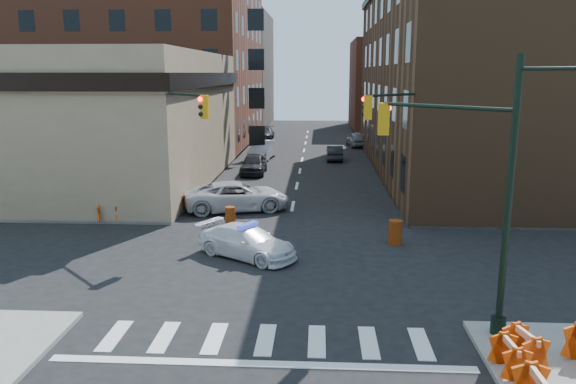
# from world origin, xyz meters

# --- Properties ---
(ground) EXTENTS (140.00, 140.00, 0.00)m
(ground) POSITION_xyz_m (0.00, 0.00, 0.00)
(ground) COLOR black
(ground) RESTS_ON ground
(sidewalk_nw) EXTENTS (34.00, 54.50, 0.15)m
(sidewalk_nw) POSITION_xyz_m (-23.00, 32.75, 0.07)
(sidewalk_nw) COLOR gray
(sidewalk_nw) RESTS_ON ground
(sidewalk_ne) EXTENTS (34.00, 54.50, 0.15)m
(sidewalk_ne) POSITION_xyz_m (23.00, 32.75, 0.07)
(sidewalk_ne) COLOR gray
(sidewalk_ne) RESTS_ON ground
(bank_building) EXTENTS (22.00, 22.00, 9.00)m
(bank_building) POSITION_xyz_m (-17.00, 16.50, 4.50)
(bank_building) COLOR #9A8365
(bank_building) RESTS_ON ground
(apartment_block) EXTENTS (25.00, 25.00, 24.00)m
(apartment_block) POSITION_xyz_m (-18.50, 40.00, 12.00)
(apartment_block) COLOR brown
(apartment_block) RESTS_ON ground
(commercial_row_ne) EXTENTS (14.00, 34.00, 14.00)m
(commercial_row_ne) POSITION_xyz_m (13.00, 22.50, 7.00)
(commercial_row_ne) COLOR #523620
(commercial_row_ne) RESTS_ON ground
(filler_nw) EXTENTS (20.00, 18.00, 16.00)m
(filler_nw) POSITION_xyz_m (-16.00, 62.00, 8.00)
(filler_nw) COLOR #50433B
(filler_nw) RESTS_ON ground
(filler_ne) EXTENTS (16.00, 16.00, 12.00)m
(filler_ne) POSITION_xyz_m (14.00, 58.00, 6.00)
(filler_ne) COLOR brown
(filler_ne) RESTS_ON ground
(signal_pole_se) EXTENTS (5.40, 5.27, 8.00)m
(signal_pole_se) POSITION_xyz_m (6.04, -5.52, 4.61)
(signal_pole_se) COLOR black
(signal_pole_se) RESTS_ON sidewalk_se
(signal_pole_nw) EXTENTS (3.58, 3.67, 8.00)m
(signal_pole_nw) POSITION_xyz_m (-5.85, 5.34, 4.34)
(signal_pole_nw) COLOR black
(signal_pole_nw) RESTS_ON sidewalk_nw
(signal_pole_ne) EXTENTS (3.67, 3.58, 8.00)m
(signal_pole_ne) POSITION_xyz_m (5.84, 5.35, 4.34)
(signal_pole_ne) COLOR black
(signal_pole_ne) RESTS_ON sidewalk_ne
(tree_ne_near) EXTENTS (3.00, 3.00, 4.85)m
(tree_ne_near) POSITION_xyz_m (7.50, 26.00, 3.49)
(tree_ne_near) COLOR black
(tree_ne_near) RESTS_ON sidewalk_ne
(tree_ne_far) EXTENTS (3.00, 3.00, 4.85)m
(tree_ne_far) POSITION_xyz_m (7.50, 34.00, 3.49)
(tree_ne_far) COLOR black
(tree_ne_far) RESTS_ON sidewalk_ne
(police_car) EXTENTS (4.85, 3.99, 1.32)m
(police_car) POSITION_xyz_m (-1.50, 0.70, 0.66)
(police_car) COLOR white
(police_car) RESTS_ON ground
(pickup) EXTENTS (6.40, 4.17, 1.64)m
(pickup) POSITION_xyz_m (-3.10, 8.84, 0.82)
(pickup) COLOR silver
(pickup) RESTS_ON ground
(parked_car_wnear) EXTENTS (1.88, 4.58, 1.55)m
(parked_car_wnear) POSITION_xyz_m (-3.52, 20.56, 0.78)
(parked_car_wnear) COLOR black
(parked_car_wnear) RESTS_ON ground
(parked_car_wfar) EXTENTS (2.28, 5.17, 1.65)m
(parked_car_wfar) POSITION_xyz_m (-3.59, 28.24, 0.82)
(parked_car_wfar) COLOR gray
(parked_car_wfar) RESTS_ON ground
(parked_car_wdeep) EXTENTS (2.03, 4.91, 1.42)m
(parked_car_wdeep) POSITION_xyz_m (-4.81, 43.34, 0.71)
(parked_car_wdeep) COLOR black
(parked_car_wdeep) RESTS_ON ground
(parked_car_enear) EXTENTS (1.42, 3.96, 1.30)m
(parked_car_enear) POSITION_xyz_m (2.89, 27.85, 0.65)
(parked_car_enear) COLOR black
(parked_car_enear) RESTS_ON ground
(parked_car_efar) EXTENTS (2.26, 4.54, 1.48)m
(parked_car_efar) POSITION_xyz_m (5.50, 37.48, 0.74)
(parked_car_efar) COLOR gray
(parked_car_efar) RESTS_ON ground
(pedestrian_a) EXTENTS (0.65, 0.44, 1.76)m
(pedestrian_a) POSITION_xyz_m (-10.21, 6.82, 1.03)
(pedestrian_a) COLOR black
(pedestrian_a) RESTS_ON sidewalk_nw
(pedestrian_b) EXTENTS (1.09, 0.97, 1.85)m
(pedestrian_b) POSITION_xyz_m (-11.64, 6.36, 1.08)
(pedestrian_b) COLOR black
(pedestrian_b) RESTS_ON sidewalk_nw
(pedestrian_c) EXTENTS (0.87, 1.01, 1.63)m
(pedestrian_c) POSITION_xyz_m (-10.28, 7.28, 0.96)
(pedestrian_c) COLOR #202430
(pedestrian_c) RESTS_ON sidewalk_nw
(barrel_road) EXTENTS (0.67, 0.67, 1.12)m
(barrel_road) POSITION_xyz_m (5.00, 2.87, 0.56)
(barrel_road) COLOR #DF4D0A
(barrel_road) RESTS_ON ground
(barrel_bank) EXTENTS (0.59, 0.59, 0.92)m
(barrel_bank) POSITION_xyz_m (-3.02, 5.83, 0.46)
(barrel_bank) COLOR orange
(barrel_bank) RESTS_ON ground
(barricade_se_a) EXTENTS (0.88, 1.30, 0.89)m
(barricade_se_a) POSITION_xyz_m (6.95, -8.00, 0.60)
(barricade_se_a) COLOR red
(barricade_se_a) RESTS_ON sidewalk_se
(barricade_se_c) EXTENTS (0.66, 1.18, 0.85)m
(barricade_se_c) POSITION_xyz_m (6.40, -8.50, 0.58)
(barricade_se_c) COLOR #D85F0A
(barricade_se_c) RESTS_ON sidewalk_se
(barricade_nw_a) EXTENTS (1.34, 0.86, 0.93)m
(barricade_nw_a) POSITION_xyz_m (-6.50, 8.00, 0.61)
(barricade_nw_a) COLOR red
(barricade_nw_a) RESTS_ON sidewalk_nw
(barricade_nw_b) EXTENTS (1.27, 0.85, 0.88)m
(barricade_nw_b) POSITION_xyz_m (-9.36, 5.70, 0.59)
(barricade_nw_b) COLOR orange
(barricade_nw_b) RESTS_ON sidewalk_nw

